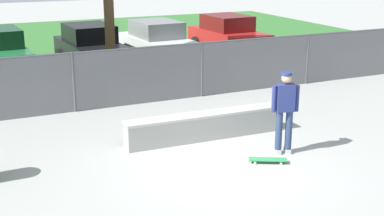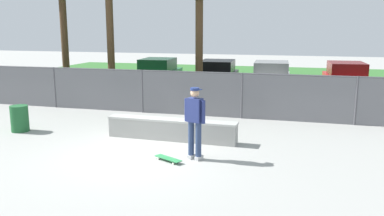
% 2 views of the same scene
% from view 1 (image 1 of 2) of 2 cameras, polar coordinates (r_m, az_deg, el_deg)
% --- Properties ---
extents(ground_plane, '(80.00, 80.00, 0.00)m').
position_cam_1_polar(ground_plane, '(10.99, 3.22, -6.20)').
color(ground_plane, '#9E9E99').
extents(grass_strip, '(31.56, 20.00, 0.02)m').
position_cam_1_polar(grass_strip, '(25.11, -13.30, 6.50)').
color(grass_strip, '#336B2D').
rests_on(grass_strip, ground).
extents(concrete_ledge, '(3.97, 0.56, 0.63)m').
position_cam_1_polar(concrete_ledge, '(12.36, 1.47, -1.95)').
color(concrete_ledge, '#999993').
rests_on(concrete_ledge, ground).
extents(skateboarder, '(0.57, 0.38, 1.84)m').
position_cam_1_polar(skateboarder, '(11.40, 10.15, -0.08)').
color(skateboarder, beige).
rests_on(skateboarder, ground).
extents(skateboard, '(0.80, 0.55, 0.09)m').
position_cam_1_polar(skateboard, '(11.14, 8.32, -5.63)').
color(skateboard, '#2D8C4C').
rests_on(skateboard, ground).
extents(chainlink_fence, '(19.63, 0.07, 1.69)m').
position_cam_1_polar(chainlink_fence, '(15.15, -5.60, 3.85)').
color(chainlink_fence, '#4C4C51').
rests_on(chainlink_fence, ground).
extents(car_black, '(2.22, 4.30, 1.66)m').
position_cam_1_polar(car_black, '(20.27, -11.06, 6.65)').
color(car_black, black).
rests_on(car_black, ground).
extents(car_white, '(2.22, 4.30, 1.66)m').
position_cam_1_polar(car_white, '(20.98, -3.78, 7.26)').
color(car_white, silver).
rests_on(car_white, ground).
extents(car_red, '(2.22, 4.30, 1.66)m').
position_cam_1_polar(car_red, '(22.93, 3.98, 8.06)').
color(car_red, '#B21E1E').
rests_on(car_red, ground).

